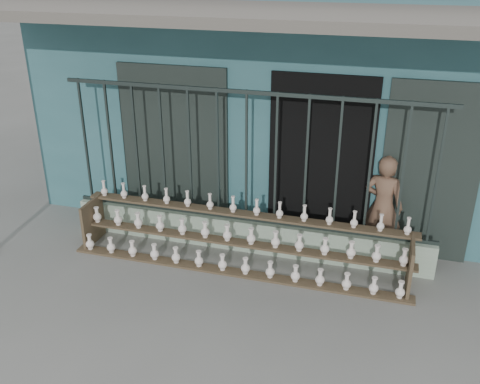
# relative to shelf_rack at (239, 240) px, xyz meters

# --- Properties ---
(ground) EXTENTS (60.00, 60.00, 0.00)m
(ground) POSITION_rel_shelf_rack_xyz_m (-0.02, -0.88, -0.36)
(ground) COLOR slate
(workshop_building) EXTENTS (7.40, 6.60, 3.21)m
(workshop_building) POSITION_rel_shelf_rack_xyz_m (-0.01, 3.35, 1.26)
(workshop_building) COLOR #316369
(workshop_building) RESTS_ON ground
(parapet_wall) EXTENTS (5.00, 0.20, 0.45)m
(parapet_wall) POSITION_rel_shelf_rack_xyz_m (-0.02, 0.42, -0.14)
(parapet_wall) COLOR #9EB69C
(parapet_wall) RESTS_ON ground
(security_fence) EXTENTS (5.00, 0.04, 1.80)m
(security_fence) POSITION_rel_shelf_rack_xyz_m (-0.02, 0.42, 0.98)
(security_fence) COLOR #283330
(security_fence) RESTS_ON parapet_wall
(shelf_rack) EXTENTS (4.50, 0.68, 0.85)m
(shelf_rack) POSITION_rel_shelf_rack_xyz_m (0.00, 0.00, 0.00)
(shelf_rack) COLOR brown
(shelf_rack) RESTS_ON ground
(elderly_woman) EXTENTS (0.60, 0.47, 1.43)m
(elderly_woman) POSITION_rel_shelf_rack_xyz_m (1.76, 0.80, 0.35)
(elderly_woman) COLOR brown
(elderly_woman) RESTS_ON ground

